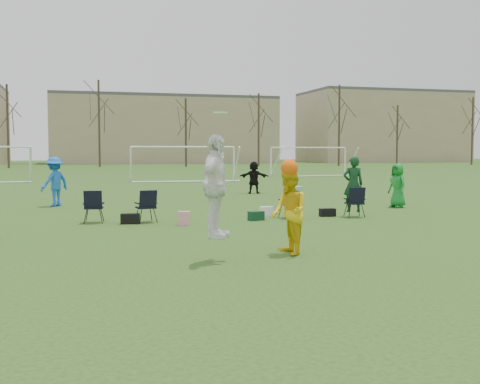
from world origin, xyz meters
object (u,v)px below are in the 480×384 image
object	(u,v)px
goal_right	(309,153)
fielder_green_far	(398,186)
fielder_blue	(55,182)
center_contest	(252,198)
fielder_black	(254,177)
goal_mid	(183,154)

from	to	relation	value
goal_right	fielder_green_far	bearing A→B (deg)	-113.68
fielder_blue	center_contest	bearing A→B (deg)	65.12
fielder_green_far	fielder_black	distance (m)	9.08
fielder_blue	fielder_black	world-z (taller)	fielder_blue
fielder_blue	center_contest	xyz separation A→B (m)	(4.05, -12.77, 0.25)
fielder_green_far	center_contest	bearing A→B (deg)	-55.46
fielder_green_far	goal_right	distance (m)	28.97
fielder_green_far	goal_mid	world-z (taller)	goal_mid
fielder_blue	fielder_green_far	size ratio (longest dim) A/B	1.15
fielder_black	goal_right	size ratio (longest dim) A/B	0.22
fielder_blue	fielder_green_far	world-z (taller)	fielder_blue
fielder_green_far	center_contest	size ratio (longest dim) A/B	0.58
fielder_black	goal_mid	distance (m)	13.41
fielder_blue	goal_mid	size ratio (longest dim) A/B	0.26
goal_right	fielder_black	bearing A→B (deg)	-127.33
fielder_green_far	goal_mid	xyz separation A→B (m)	(-4.18, 21.87, 1.10)
goal_right	center_contest	bearing A→B (deg)	-121.84
fielder_blue	fielder_green_far	bearing A→B (deg)	119.70
center_contest	goal_mid	world-z (taller)	center_contest
fielder_green_far	goal_mid	size ratio (longest dim) A/B	0.22
center_contest	goal_right	world-z (taller)	center_contest
fielder_blue	goal_right	size ratio (longest dim) A/B	0.26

